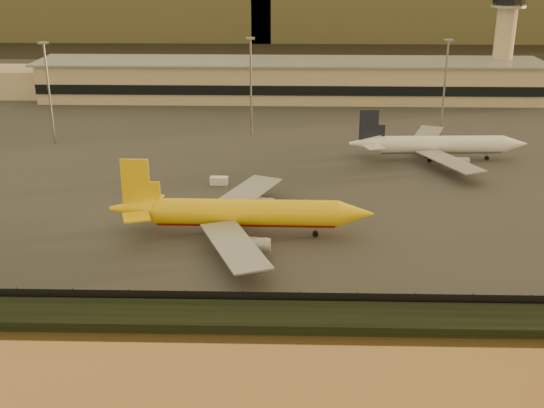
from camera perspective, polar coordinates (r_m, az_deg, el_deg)
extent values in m
plane|color=black|center=(108.48, 1.21, -5.26)|extent=(900.00, 900.00, 0.00)
cube|color=black|center=(93.16, 1.13, -9.48)|extent=(320.00, 7.00, 1.40)
cube|color=#2D2D2D|center=(198.22, 1.42, 6.94)|extent=(320.00, 220.00, 0.20)
cube|color=black|center=(96.34, 1.16, -7.97)|extent=(300.00, 0.05, 2.20)
cube|color=tan|center=(226.25, 1.46, 10.27)|extent=(160.00, 22.00, 12.00)
cube|color=black|center=(215.45, 1.45, 9.46)|extent=(160.00, 0.60, 3.00)
cube|color=gray|center=(225.18, 1.48, 11.85)|extent=(164.00, 24.00, 0.60)
cube|color=tan|center=(249.42, -21.25, 9.53)|extent=(50.00, 18.00, 9.00)
cylinder|color=tan|center=(240.99, 18.76, 12.03)|extent=(6.40, 6.40, 30.00)
cylinder|color=gray|center=(239.49, 19.17, 15.37)|extent=(11.20, 11.20, 0.80)
cylinder|color=slate|center=(181.38, -18.13, 8.70)|extent=(0.50, 0.50, 25.00)
cube|color=slate|center=(179.36, -18.59, 12.65)|extent=(2.20, 2.20, 0.40)
cylinder|color=slate|center=(181.13, -1.78, 9.69)|extent=(0.50, 0.50, 25.00)
cube|color=slate|center=(179.11, -1.82, 13.68)|extent=(2.20, 2.20, 0.40)
cylinder|color=slate|center=(183.21, 14.21, 9.20)|extent=(0.50, 0.50, 25.00)
cube|color=slate|center=(181.21, 14.57, 13.13)|extent=(2.20, 2.20, 0.40)
cylinder|color=yellow|center=(117.68, -2.19, -0.69)|extent=(31.69, 4.93, 4.57)
cylinder|color=#AD1109|center=(117.98, -2.18, -1.05)|extent=(30.80, 3.91, 3.57)
cone|color=yellow|center=(117.80, 7.02, -0.82)|extent=(6.20, 4.64, 4.57)
cone|color=yellow|center=(120.65, -11.60, -0.40)|extent=(7.96, 4.66, 4.57)
cube|color=yellow|center=(118.75, -11.36, 1.86)|extent=(4.84, 0.42, 8.00)
cube|color=yellow|center=(124.29, -10.35, 0.50)|extent=(5.55, 5.52, 0.27)
cube|color=yellow|center=(115.99, -11.28, -1.07)|extent=(5.49, 5.46, 0.27)
cube|color=gray|center=(129.39, -2.17, 0.96)|extent=(13.30, 20.62, 0.27)
cylinder|color=gray|center=(126.90, -1.28, -0.04)|extent=(5.30, 2.57, 2.51)
cube|color=gray|center=(106.90, -3.14, -3.48)|extent=(12.93, 20.66, 0.27)
cylinder|color=gray|center=(109.93, -1.85, -3.46)|extent=(5.30, 2.57, 2.51)
cylinder|color=black|center=(118.88, 3.66, -2.50)|extent=(1.01, 0.81, 1.01)
cylinder|color=slate|center=(118.67, 3.67, -2.26)|extent=(0.18, 0.18, 2.06)
cylinder|color=black|center=(117.56, -3.84, -2.78)|extent=(1.01, 0.81, 1.01)
cylinder|color=slate|center=(117.35, -3.85, -2.54)|extent=(0.18, 0.18, 2.06)
cylinder|color=black|center=(121.32, -3.65, -2.00)|extent=(1.01, 0.81, 1.01)
cylinder|color=slate|center=(121.11, -3.65, -1.77)|extent=(0.18, 0.18, 2.06)
cylinder|color=white|center=(165.04, 13.99, 4.87)|extent=(29.14, 5.29, 4.03)
cylinder|color=gray|center=(165.23, 13.97, 4.64)|extent=(28.30, 4.37, 3.14)
cone|color=white|center=(170.30, 19.65, 4.75)|extent=(5.81, 4.27, 4.03)
cone|color=white|center=(161.27, 7.75, 5.05)|extent=(7.42, 4.34, 4.03)
cube|color=black|center=(160.26, 8.11, 6.57)|extent=(4.44, 0.52, 7.05)
cube|color=white|center=(165.27, 8.11, 5.53)|extent=(4.90, 4.76, 0.24)
cube|color=white|center=(157.62, 8.54, 4.75)|extent=(5.11, 4.99, 0.24)
cube|color=gray|center=(175.37, 12.84, 5.66)|extent=(11.36, 18.96, 0.24)
cylinder|color=gray|center=(173.60, 13.66, 5.06)|extent=(4.92, 2.42, 2.21)
cube|color=gray|center=(154.78, 14.68, 3.49)|extent=(12.64, 18.83, 0.24)
cylinder|color=gray|center=(158.15, 15.10, 3.39)|extent=(4.92, 2.42, 2.21)
cylinder|color=black|center=(169.13, 17.53, 3.70)|extent=(0.92, 0.74, 0.89)
cylinder|color=slate|center=(169.00, 17.55, 3.85)|extent=(0.21, 0.21, 1.81)
cylinder|color=black|center=(163.55, 13.02, 3.57)|extent=(0.92, 0.74, 0.89)
cylinder|color=slate|center=(163.41, 13.03, 3.73)|extent=(0.21, 0.21, 1.81)
cylinder|color=black|center=(166.91, 12.74, 3.94)|extent=(0.92, 0.74, 0.89)
cylinder|color=slate|center=(166.78, 12.75, 4.10)|extent=(0.21, 0.21, 1.81)
cube|color=yellow|center=(129.47, 3.61, -0.27)|extent=(4.66, 2.86, 1.95)
cube|color=white|center=(144.62, -4.45, 1.96)|extent=(3.82, 1.82, 1.70)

